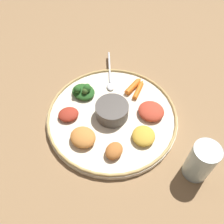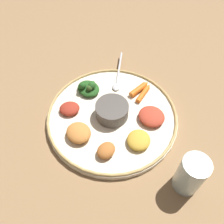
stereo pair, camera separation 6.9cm
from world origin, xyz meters
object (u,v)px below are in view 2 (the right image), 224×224
at_px(center_bowl, 112,110).
at_px(spoon, 118,77).
at_px(carrot_near_spoon, 144,93).
at_px(carrot_outer, 139,89).
at_px(greens_pile, 88,88).
at_px(drinking_glass, 190,176).

xyz_separation_m(center_bowl, spoon, (0.16, 0.01, -0.02)).
bearing_deg(carrot_near_spoon, carrot_outer, 48.14).
xyz_separation_m(greens_pile, carrot_near_spoon, (0.02, -0.17, -0.01)).
relative_size(center_bowl, carrot_near_spoon, 1.17).
distance_m(spoon, greens_pile, 0.11).
distance_m(spoon, drinking_glass, 0.39).
height_order(carrot_near_spoon, drinking_glass, drinking_glass).
bearing_deg(carrot_outer, greens_pile, 101.93).
bearing_deg(drinking_glass, carrot_near_spoon, 27.55).
bearing_deg(carrot_near_spoon, drinking_glass, -152.45).
xyz_separation_m(center_bowl, carrot_near_spoon, (0.10, -0.08, -0.02)).
distance_m(carrot_near_spoon, carrot_outer, 0.02).
bearing_deg(greens_pile, center_bowl, -130.75).
bearing_deg(center_bowl, drinking_glass, -126.71).
distance_m(center_bowl, drinking_glass, 0.27).
height_order(carrot_outer, drinking_glass, drinking_glass).
bearing_deg(spoon, greens_pile, 134.50).
xyz_separation_m(center_bowl, greens_pile, (0.08, 0.09, -0.01)).
distance_m(spoon, carrot_near_spoon, 0.11).
relative_size(greens_pile, carrot_outer, 1.29).
bearing_deg(spoon, carrot_near_spoon, -122.23).
height_order(greens_pile, carrot_near_spoon, greens_pile).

